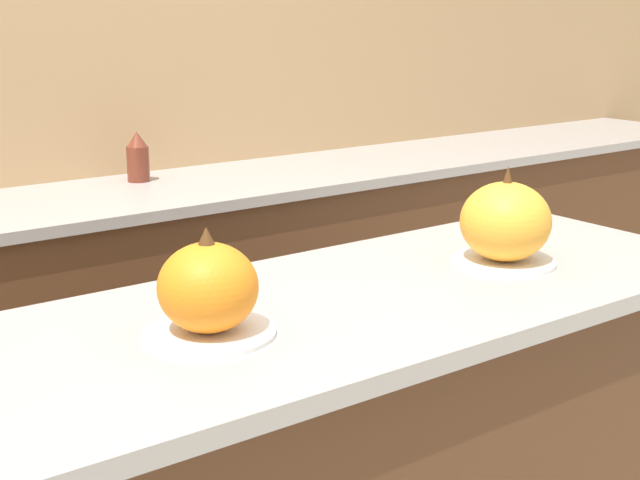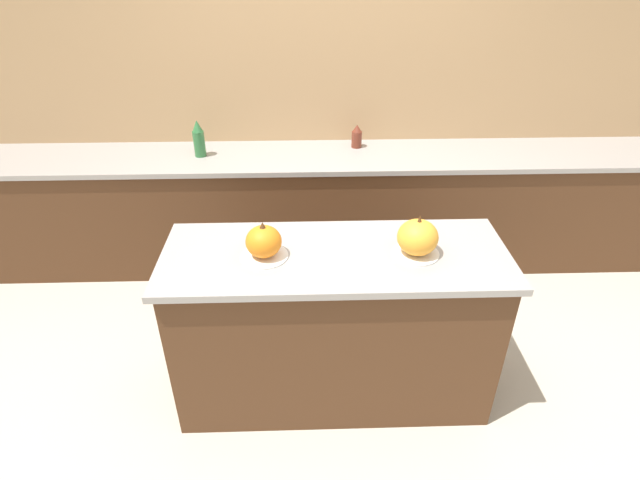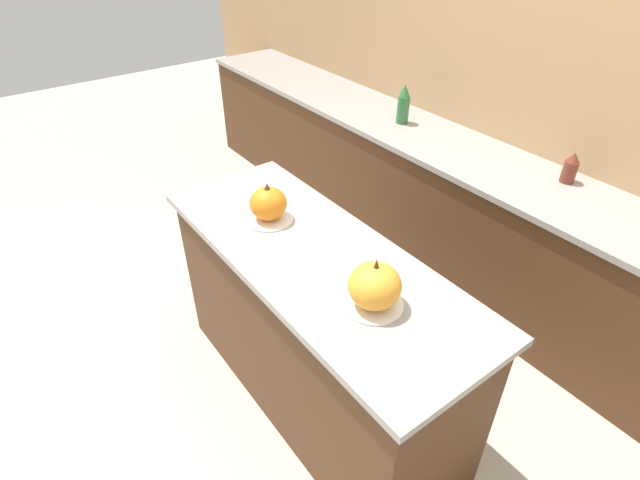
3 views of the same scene
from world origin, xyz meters
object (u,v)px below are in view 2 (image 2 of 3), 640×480
at_px(bottle_short, 357,136).
at_px(bottle_tall, 199,139).
at_px(pumpkin_cake_left, 264,243).
at_px(pumpkin_cake_right, 418,238).

bearing_deg(bottle_short, bottle_tall, -173.16).
distance_m(pumpkin_cake_left, bottle_short, 1.62).
height_order(pumpkin_cake_right, bottle_short, pumpkin_cake_right).
bearing_deg(bottle_tall, pumpkin_cake_left, -68.57).
distance_m(pumpkin_cake_left, pumpkin_cake_right, 0.72).
bearing_deg(pumpkin_cake_left, pumpkin_cake_right, 0.02).
bearing_deg(pumpkin_cake_left, bottle_short, 69.02).
distance_m(bottle_tall, bottle_short, 1.13).
relative_size(bottle_tall, bottle_short, 1.52).
relative_size(pumpkin_cake_left, bottle_short, 1.33).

